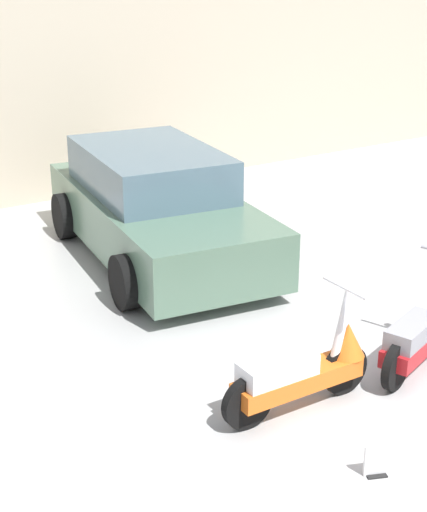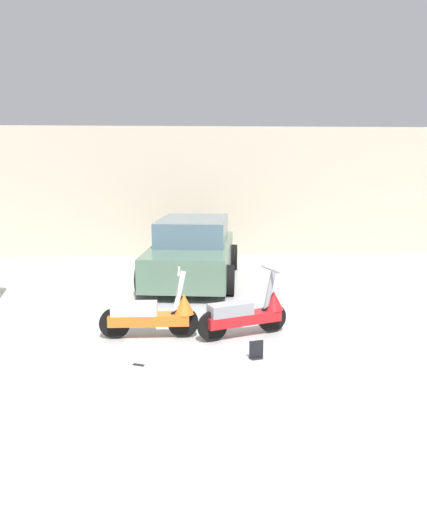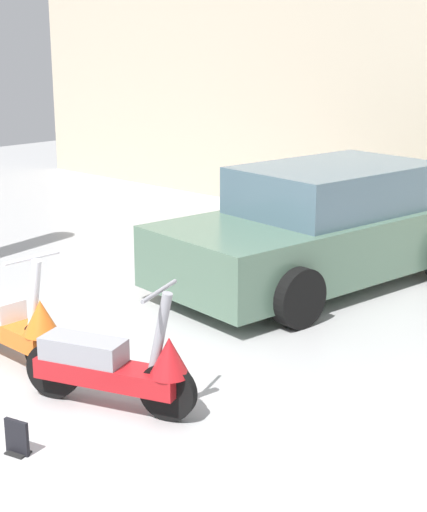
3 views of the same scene
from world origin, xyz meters
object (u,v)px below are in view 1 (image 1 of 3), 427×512
object	(u,v)px
placard_near_left_scooter	(376,462)
scooter_front_right	(424,329)
scooter_front_left	(305,369)
car_rear_left	(156,207)

from	to	relation	value
placard_near_left_scooter	scooter_front_right	bearing A→B (deg)	33.19
scooter_front_right	placard_near_left_scooter	distance (m)	1.93
scooter_front_right	placard_near_left_scooter	bearing A→B (deg)	-166.60
scooter_front_left	placard_near_left_scooter	xyz separation A→B (m)	(-0.13, -1.06, -0.27)
scooter_front_left	scooter_front_right	bearing A→B (deg)	0.18
scooter_front_left	placard_near_left_scooter	world-z (taller)	scooter_front_left
scooter_front_right	car_rear_left	size ratio (longest dim) A/B	0.33
placard_near_left_scooter	scooter_front_left	bearing A→B (deg)	82.92
scooter_front_right	scooter_front_left	bearing A→B (deg)	159.74
scooter_front_right	placard_near_left_scooter	world-z (taller)	scooter_front_right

